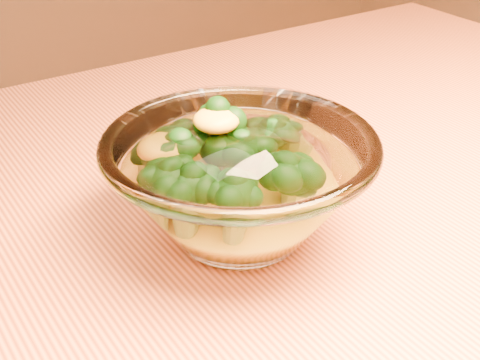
# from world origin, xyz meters

# --- Properties ---
(table) EXTENTS (1.20, 0.80, 0.75)m
(table) POSITION_xyz_m (0.00, 0.00, 0.65)
(table) COLOR #DC7442
(table) RESTS_ON ground
(glass_bowl) EXTENTS (0.20, 0.20, 0.09)m
(glass_bowl) POSITION_xyz_m (-0.00, -0.00, 0.80)
(glass_bowl) COLOR white
(glass_bowl) RESTS_ON table
(cheese_sauce) EXTENTS (0.11, 0.11, 0.03)m
(cheese_sauce) POSITION_xyz_m (-0.00, -0.00, 0.78)
(cheese_sauce) COLOR orange
(cheese_sauce) RESTS_ON glass_bowl
(broccoli_heap) EXTENTS (0.14, 0.13, 0.08)m
(broccoli_heap) POSITION_xyz_m (-0.01, 0.01, 0.81)
(broccoli_heap) COLOR black
(broccoli_heap) RESTS_ON cheese_sauce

